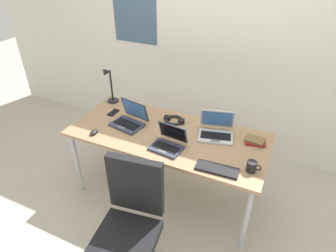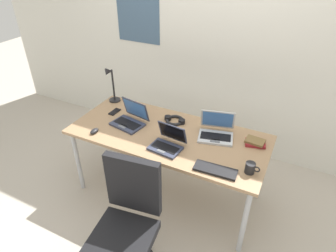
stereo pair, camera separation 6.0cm
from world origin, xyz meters
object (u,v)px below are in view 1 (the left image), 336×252
laptop_mid_desk (168,143)px  laptop_front_right (129,120)px  cell_phone (113,112)px  office_chair (130,233)px  desk_lamp (109,86)px  external_keyboard (217,169)px  coffee_mug (252,166)px  laptop_near_lamp (216,131)px  headphones (174,120)px  book_stack (255,141)px  computer_mouse (94,132)px

laptop_mid_desk → laptop_front_right: laptop_front_right is taller
cell_phone → office_chair: bearing=-50.4°
laptop_front_right → desk_lamp: bearing=144.5°
external_keyboard → coffee_mug: coffee_mug is taller
laptop_near_lamp → laptop_front_right: bearing=-168.5°
laptop_mid_desk → coffee_mug: size_ratio=2.52×
laptop_near_lamp → cell_phone: bearing=-177.2°
headphones → book_stack: book_stack is taller
computer_mouse → office_chair: size_ratio=0.10×
coffee_mug → laptop_mid_desk: bearing=179.3°
desk_lamp → computer_mouse: desk_lamp is taller
laptop_near_lamp → office_chair: office_chair is taller
external_keyboard → cell_phone: external_keyboard is taller
laptop_front_right → office_chair: (0.48, -0.85, -0.39)m
laptop_front_right → headphones: 0.43m
laptop_mid_desk → office_chair: size_ratio=0.29×
laptop_mid_desk → computer_mouse: 0.70m
laptop_near_lamp → book_stack: size_ratio=1.88×
laptop_front_right → office_chair: 1.05m
external_keyboard → book_stack: book_stack is taller
laptop_front_right → coffee_mug: bearing=-8.9°
desk_lamp → coffee_mug: (1.59, -0.47, -0.15)m
desk_lamp → office_chair: 1.53m
laptop_mid_desk → laptop_near_lamp: size_ratio=0.80×
laptop_mid_desk → computer_mouse: bearing=-171.9°
external_keyboard → coffee_mug: bearing=19.6°
computer_mouse → office_chair: (0.69, -0.57, -0.36)m
headphones → computer_mouse: bearing=-139.3°
headphones → coffee_mug: (0.82, -0.41, 0.03)m
desk_lamp → coffee_mug: size_ratio=3.54×
laptop_near_lamp → office_chair: 1.13m
laptop_front_right → coffee_mug: 1.20m
computer_mouse → headphones: bearing=40.8°
external_keyboard → office_chair: bearing=-133.1°
external_keyboard → headphones: 0.77m
laptop_near_lamp → headphones: size_ratio=1.67×
computer_mouse → cell_phone: size_ratio=0.71×
laptop_mid_desk → desk_lamp: bearing=152.4°
laptop_near_lamp → computer_mouse: 1.10m
laptop_near_lamp → laptop_front_right: laptop_near_lamp is taller
laptop_near_lamp → coffee_mug: (0.39, -0.35, -0.00)m
book_stack → office_chair: office_chair is taller
laptop_front_right → cell_phone: (-0.26, 0.11, -0.04)m
computer_mouse → office_chair: bearing=-39.5°
desk_lamp → external_keyboard: (1.35, -0.57, -0.19)m
headphones → laptop_front_right: bearing=-149.0°
desk_lamp → office_chair: (0.88, -1.13, -0.54)m
laptop_mid_desk → book_stack: laptop_mid_desk is taller
external_keyboard → cell_phone: (-1.21, 0.40, -0.01)m
computer_mouse → coffee_mug: (1.40, 0.09, 0.03)m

